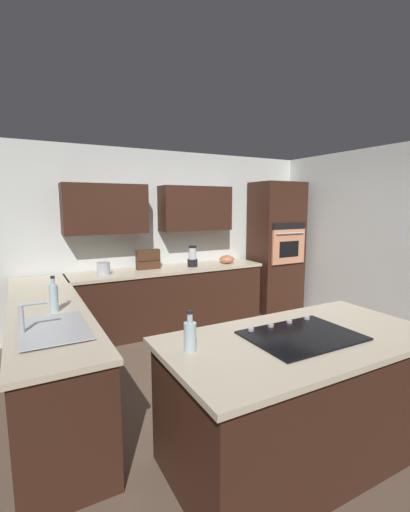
{
  "coord_description": "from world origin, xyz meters",
  "views": [
    {
      "loc": [
        2.0,
        2.87,
        1.81
      ],
      "look_at": [
        -0.01,
        -0.86,
        1.18
      ],
      "focal_mm": 24.37,
      "sensor_mm": 36.0,
      "label": 1
    }
  ],
  "objects_px": {
    "blender": "(192,258)",
    "kettle": "(103,269)",
    "dish_soap_bottle": "(54,297)",
    "spice_rack": "(148,259)",
    "wall_oven": "(276,247)",
    "mixing_bowl": "(227,259)",
    "sink_unit": "(52,328)",
    "cooktop": "(301,335)",
    "oil_bottle": "(190,335)"
  },
  "relations": [
    {
      "from": "spice_rack",
      "to": "oil_bottle",
      "type": "bearing_deg",
      "value": 76.0
    },
    {
      "from": "cooktop",
      "to": "spice_rack",
      "type": "xyz_separation_m",
      "value": [
        0.09,
        -2.95,
        0.13
      ]
    },
    {
      "from": "sink_unit",
      "to": "spice_rack",
      "type": "height_order",
      "value": "spice_rack"
    },
    {
      "from": "blender",
      "to": "mixing_bowl",
      "type": "distance_m",
      "value": 0.6
    },
    {
      "from": "cooktop",
      "to": "kettle",
      "type": "height_order",
      "value": "kettle"
    },
    {
      "from": "blender",
      "to": "kettle",
      "type": "distance_m",
      "value": 1.3
    },
    {
      "from": "wall_oven",
      "to": "mixing_bowl",
      "type": "bearing_deg",
      "value": 1.55
    },
    {
      "from": "wall_oven",
      "to": "dish_soap_bottle",
      "type": "relative_size",
      "value": 6.93
    },
    {
      "from": "blender",
      "to": "oil_bottle",
      "type": "bearing_deg",
      "value": 63.38
    },
    {
      "from": "cooktop",
      "to": "blender",
      "type": "xyz_separation_m",
      "value": [
        -0.56,
        -2.84,
        0.12
      ]
    },
    {
      "from": "sink_unit",
      "to": "oil_bottle",
      "type": "distance_m",
      "value": 1.08
    },
    {
      "from": "cooktop",
      "to": "spice_rack",
      "type": "distance_m",
      "value": 2.96
    },
    {
      "from": "sink_unit",
      "to": "cooktop",
      "type": "height_order",
      "value": "sink_unit"
    },
    {
      "from": "dish_soap_bottle",
      "to": "spice_rack",
      "type": "bearing_deg",
      "value": -131.88
    },
    {
      "from": "blender",
      "to": "kettle",
      "type": "height_order",
      "value": "blender"
    },
    {
      "from": "oil_bottle",
      "to": "blender",
      "type": "bearing_deg",
      "value": -116.62
    },
    {
      "from": "sink_unit",
      "to": "blender",
      "type": "bearing_deg",
      "value": -137.61
    },
    {
      "from": "mixing_bowl",
      "to": "dish_soap_bottle",
      "type": "height_order",
      "value": "dish_soap_bottle"
    },
    {
      "from": "oil_bottle",
      "to": "wall_oven",
      "type": "bearing_deg",
      "value": -137.33
    },
    {
      "from": "sink_unit",
      "to": "cooktop",
      "type": "relative_size",
      "value": 0.92
    },
    {
      "from": "mixing_bowl",
      "to": "spice_rack",
      "type": "height_order",
      "value": "spice_rack"
    },
    {
      "from": "blender",
      "to": "spice_rack",
      "type": "bearing_deg",
      "value": -9.68
    },
    {
      "from": "mixing_bowl",
      "to": "oil_bottle",
      "type": "height_order",
      "value": "oil_bottle"
    },
    {
      "from": "mixing_bowl",
      "to": "oil_bottle",
      "type": "relative_size",
      "value": 0.88
    },
    {
      "from": "cooktop",
      "to": "spice_rack",
      "type": "height_order",
      "value": "spice_rack"
    },
    {
      "from": "kettle",
      "to": "oil_bottle",
      "type": "relative_size",
      "value": 0.64
    },
    {
      "from": "sink_unit",
      "to": "spice_rack",
      "type": "xyz_separation_m",
      "value": [
        -1.43,
        -2.01,
        0.12
      ]
    },
    {
      "from": "sink_unit",
      "to": "cooktop",
      "type": "bearing_deg",
      "value": 148.2
    },
    {
      "from": "spice_rack",
      "to": "oil_bottle",
      "type": "distance_m",
      "value": 2.89
    },
    {
      "from": "wall_oven",
      "to": "dish_soap_bottle",
      "type": "distance_m",
      "value": 3.9
    },
    {
      "from": "cooktop",
      "to": "kettle",
      "type": "bearing_deg",
      "value": -75.35
    },
    {
      "from": "spice_rack",
      "to": "sink_unit",
      "type": "bearing_deg",
      "value": 54.57
    },
    {
      "from": "sink_unit",
      "to": "dish_soap_bottle",
      "type": "distance_m",
      "value": 0.5
    },
    {
      "from": "dish_soap_bottle",
      "to": "oil_bottle",
      "type": "bearing_deg",
      "value": 117.81
    },
    {
      "from": "cooktop",
      "to": "kettle",
      "type": "xyz_separation_m",
      "value": [
        0.74,
        -2.84,
        0.07
      ]
    },
    {
      "from": "sink_unit",
      "to": "dish_soap_bottle",
      "type": "height_order",
      "value": "dish_soap_bottle"
    },
    {
      "from": "cooktop",
      "to": "mixing_bowl",
      "type": "xyz_separation_m",
      "value": [
        -1.16,
        -2.84,
        0.06
      ]
    },
    {
      "from": "cooktop",
      "to": "dish_soap_bottle",
      "type": "relative_size",
      "value": 2.42
    },
    {
      "from": "wall_oven",
      "to": "kettle",
      "type": "height_order",
      "value": "wall_oven"
    },
    {
      "from": "blender",
      "to": "kettle",
      "type": "xyz_separation_m",
      "value": [
        1.3,
        0.0,
        -0.05
      ]
    },
    {
      "from": "mixing_bowl",
      "to": "kettle",
      "type": "distance_m",
      "value": 1.9
    },
    {
      "from": "spice_rack",
      "to": "dish_soap_bottle",
      "type": "distance_m",
      "value": 2.05
    },
    {
      "from": "wall_oven",
      "to": "kettle",
      "type": "xyz_separation_m",
      "value": [
        2.9,
        0.03,
        -0.11
      ]
    },
    {
      "from": "dish_soap_bottle",
      "to": "mixing_bowl",
      "type": "bearing_deg",
      "value": -151.59
    },
    {
      "from": "kettle",
      "to": "dish_soap_bottle",
      "type": "height_order",
      "value": "dish_soap_bottle"
    },
    {
      "from": "cooktop",
      "to": "oil_bottle",
      "type": "xyz_separation_m",
      "value": [
        0.79,
        -0.15,
        0.1
      ]
    },
    {
      "from": "blender",
      "to": "sink_unit",
      "type": "bearing_deg",
      "value": 42.39
    },
    {
      "from": "kettle",
      "to": "sink_unit",
      "type": "bearing_deg",
      "value": 67.69
    },
    {
      "from": "sink_unit",
      "to": "mixing_bowl",
      "type": "height_order",
      "value": "sink_unit"
    },
    {
      "from": "spice_rack",
      "to": "oil_bottle",
      "type": "xyz_separation_m",
      "value": [
        0.7,
        2.8,
        -0.04
      ]
    }
  ]
}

